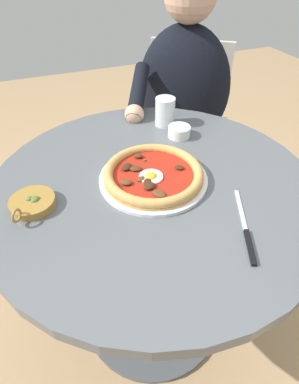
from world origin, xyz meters
TOP-DOWN VIEW (x-y plane):
  - ground_plane at (0.00, 0.00)m, footprint 6.00×6.00m
  - dining_table at (0.00, 0.00)m, footprint 0.89×0.89m
  - pizza_on_plate at (0.00, 0.00)m, footprint 0.29×0.29m
  - water_glass at (-0.15, -0.27)m, footprint 0.07×0.07m
  - steak_knife at (-0.12, 0.26)m, footprint 0.11×0.21m
  - ramekin_capers at (-0.16, -0.18)m, footprint 0.07×0.07m
  - olive_pan at (0.31, -0.01)m, footprint 0.11×0.12m
  - diner_person at (-0.35, -0.52)m, footprint 0.55×0.43m
  - cafe_chair_diner at (-0.43, -0.64)m, footprint 0.61×0.61m

SIDE VIEW (x-z plane):
  - ground_plane at x=0.00m, z-range -0.02..0.00m
  - diner_person at x=-0.35m, z-range -0.06..1.10m
  - cafe_chair_diner at x=-0.43m, z-range 0.10..0.94m
  - dining_table at x=0.00m, z-range 0.19..0.91m
  - steak_knife at x=-0.12m, z-range 0.71..0.72m
  - olive_pan at x=0.31m, z-range 0.70..0.75m
  - pizza_on_plate at x=0.00m, z-range 0.71..0.75m
  - ramekin_capers at x=-0.16m, z-range 0.72..0.75m
  - water_glass at x=-0.15m, z-range 0.71..0.80m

